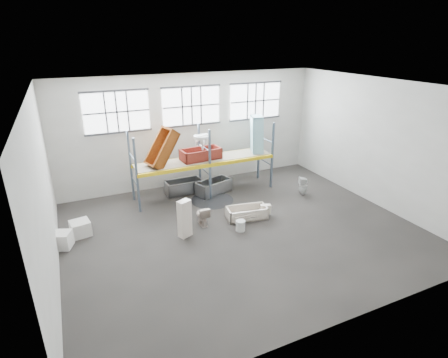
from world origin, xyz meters
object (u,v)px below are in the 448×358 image
steel_tub_right (214,187)px  toilet_white (303,186)px  rust_tub_flat (201,154)px  toilet_beige (202,215)px  bathtub_beige (247,213)px  blue_tub_upright (257,135)px  steel_tub_left (184,186)px  bucket (241,226)px  cistern_tall (185,219)px  carton_near (61,240)px

steel_tub_right → toilet_white: bearing=-27.1°
rust_tub_flat → toilet_beige: bearing=-110.7°
bathtub_beige → blue_tub_upright: (1.91, 2.77, 2.17)m
bathtub_beige → steel_tub_right: steel_tub_right is taller
rust_tub_flat → blue_tub_upright: 2.71m
steel_tub_left → toilet_white: bearing=-26.8°
steel_tub_right → rust_tub_flat: (-0.51, 0.14, 1.53)m
toilet_beige → rust_tub_flat: size_ratio=0.44×
steel_tub_left → bucket: size_ratio=4.04×
steel_tub_left → bucket: bearing=-79.2°
cistern_tall → bucket: (1.91, -0.47, -0.48)m
steel_tub_left → bathtub_beige: bearing=-66.6°
toilet_beige → bathtub_beige: bearing=172.6°
toilet_white → rust_tub_flat: rust_tub_flat is taller
blue_tub_upright → rust_tub_flat: bearing=178.5°
bathtub_beige → toilet_beige: 1.73m
steel_tub_left → carton_near: bearing=-153.1°
bucket → steel_tub_left: bearing=100.8°
bathtub_beige → steel_tub_right: 2.71m
cistern_tall → rust_tub_flat: size_ratio=0.80×
bathtub_beige → steel_tub_left: (-1.41, 3.27, 0.06)m
bathtub_beige → steel_tub_right: bearing=104.0°
cistern_tall → steel_tub_right: 3.79m
bathtub_beige → bucket: size_ratio=3.92×
steel_tub_right → rust_tub_flat: rust_tub_flat is taller
blue_tub_upright → steel_tub_right: bearing=-178.1°
toilet_white → steel_tub_right: (-3.48, 1.78, -0.11)m
cistern_tall → carton_near: (-3.91, 0.99, -0.40)m
bathtub_beige → toilet_white: bearing=24.9°
bathtub_beige → rust_tub_flat: bearing=113.7°
bathtub_beige → rust_tub_flat: 3.34m
rust_tub_flat → blue_tub_upright: size_ratio=1.01×
cistern_tall → steel_tub_left: size_ratio=0.86×
steel_tub_left → blue_tub_upright: bearing=-8.6°
toilet_beige → steel_tub_right: 2.85m
cistern_tall → toilet_white: cistern_tall is taller
carton_near → rust_tub_flat: bearing=20.3°
blue_tub_upright → bucket: bearing=-126.1°
rust_tub_flat → bucket: bearing=-88.6°
toilet_beige → carton_near: 4.78m
bucket → toilet_beige: bearing=136.6°
steel_tub_right → blue_tub_upright: size_ratio=0.95×
bathtub_beige → steel_tub_left: 3.57m
cistern_tall → steel_tub_left: 3.74m
bathtub_beige → cistern_tall: size_ratio=1.13×
toilet_beige → toilet_white: size_ratio=0.91×
steel_tub_right → cistern_tall: bearing=-128.1°
toilet_beige → toilet_white: bearing=-171.3°
steel_tub_right → bucket: bearing=-97.0°
toilet_beige → steel_tub_right: toilet_beige is taller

